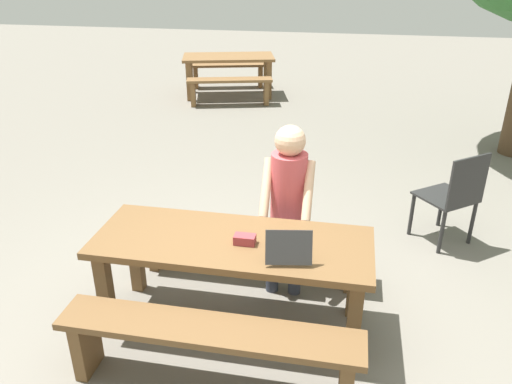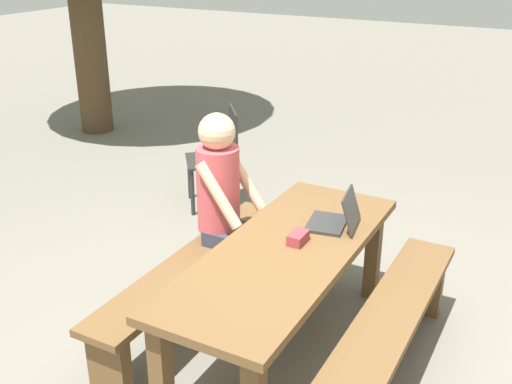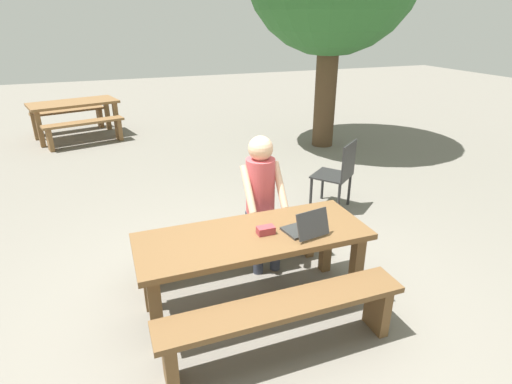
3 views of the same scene
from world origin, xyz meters
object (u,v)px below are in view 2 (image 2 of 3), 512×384
laptop (337,218)px  small_pouch (298,238)px  plastic_chair (220,155)px  picnic_table_front (285,265)px  person_seated (224,197)px

laptop → small_pouch: laptop is taller
laptop → plastic_chair: laptop is taller
small_pouch → plastic_chair: bearing=43.4°
picnic_table_front → laptop: laptop is taller
person_seated → plastic_chair: 1.67m
small_pouch → plastic_chair: 2.20m
person_seated → plastic_chair: (1.39, 0.88, -0.30)m
small_pouch → person_seated: bearing=71.6°
small_pouch → plastic_chair: size_ratio=0.16×
laptop → small_pouch: 0.33m
picnic_table_front → small_pouch: (0.10, -0.03, 0.14)m
picnic_table_front → person_seated: (0.30, 0.58, 0.19)m
picnic_table_front → plastic_chair: (1.69, 1.47, -0.11)m
laptop → small_pouch: bearing=-29.8°
small_pouch → person_seated: person_seated is taller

